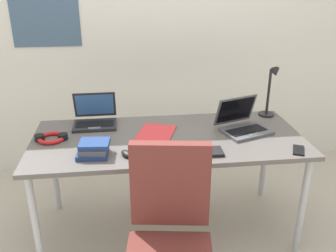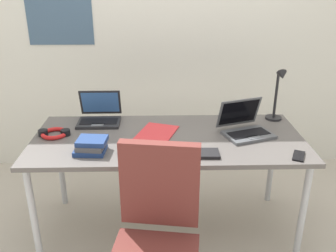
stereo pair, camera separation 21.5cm
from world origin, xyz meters
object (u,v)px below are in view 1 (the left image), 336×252
(laptop_near_mouse, at_px, (243,125))
(external_keyboard, at_px, (196,152))
(laptop_by_keyboard, at_px, (95,119))
(cell_phone, at_px, (298,150))
(computer_mouse, at_px, (127,154))
(book_stack, at_px, (94,149))
(headphones, at_px, (51,138))
(paper_folder_near_mouse, at_px, (156,133))
(desk_lamp, at_px, (270,92))

(laptop_near_mouse, relative_size, external_keyboard, 1.18)
(laptop_by_keyboard, relative_size, cell_phone, 2.23)
(computer_mouse, distance_m, book_stack, 0.20)
(external_keyboard, bearing_deg, computer_mouse, 178.88)
(laptop_by_keyboard, bearing_deg, book_stack, -87.46)
(laptop_by_keyboard, distance_m, headphones, 0.36)
(paper_folder_near_mouse, bearing_deg, external_keyboard, -56.99)
(laptop_by_keyboard, relative_size, book_stack, 1.49)
(laptop_by_keyboard, relative_size, external_keyboard, 0.92)
(laptop_near_mouse, height_order, external_keyboard, laptop_near_mouse)
(headphones, bearing_deg, external_keyboard, -19.08)
(external_keyboard, bearing_deg, desk_lamp, 40.88)
(external_keyboard, height_order, paper_folder_near_mouse, external_keyboard)
(desk_lamp, relative_size, headphones, 1.87)
(headphones, bearing_deg, desk_lamp, 8.32)
(cell_phone, bearing_deg, computer_mouse, -158.15)
(desk_lamp, bearing_deg, laptop_near_mouse, -139.39)
(laptop_by_keyboard, bearing_deg, headphones, -139.00)
(cell_phone, height_order, book_stack, book_stack)
(desk_lamp, bearing_deg, computer_mouse, -154.19)
(book_stack, bearing_deg, cell_phone, -4.31)
(external_keyboard, height_order, computer_mouse, computer_mouse)
(desk_lamp, relative_size, laptop_near_mouse, 1.03)
(laptop_by_keyboard, bearing_deg, desk_lamp, -0.26)
(desk_lamp, relative_size, cell_phone, 2.94)
(laptop_near_mouse, bearing_deg, headphones, 179.75)
(cell_phone, bearing_deg, book_stack, -159.32)
(desk_lamp, distance_m, cell_phone, 0.61)
(laptop_by_keyboard, bearing_deg, laptop_near_mouse, -13.24)
(external_keyboard, distance_m, cell_phone, 0.64)
(headphones, bearing_deg, laptop_by_keyboard, 41.00)
(paper_folder_near_mouse, bearing_deg, cell_phone, -23.23)
(cell_phone, relative_size, book_stack, 0.67)
(desk_lamp, xyz_separation_m, cell_phone, (-0.03, -0.58, -0.19))
(laptop_by_keyboard, height_order, paper_folder_near_mouse, laptop_by_keyboard)
(laptop_by_keyboard, distance_m, paper_folder_near_mouse, 0.48)
(desk_lamp, distance_m, laptop_near_mouse, 0.39)
(desk_lamp, height_order, external_keyboard, desk_lamp)
(laptop_by_keyboard, distance_m, computer_mouse, 0.57)
(external_keyboard, height_order, book_stack, book_stack)
(external_keyboard, bearing_deg, book_stack, 176.38)
(laptop_near_mouse, xyz_separation_m, external_keyboard, (-0.39, -0.31, -0.04))
(external_keyboard, bearing_deg, headphones, 162.59)
(desk_lamp, distance_m, external_keyboard, 0.88)
(laptop_by_keyboard, relative_size, computer_mouse, 3.17)
(cell_phone, distance_m, headphones, 1.58)
(external_keyboard, height_order, headphones, headphones)
(external_keyboard, xyz_separation_m, book_stack, (-0.61, 0.06, 0.03))
(laptop_by_keyboard, xyz_separation_m, headphones, (-0.27, -0.23, -0.03))
(computer_mouse, bearing_deg, book_stack, 137.53)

